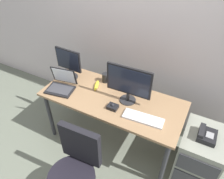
{
  "coord_description": "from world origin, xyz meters",
  "views": [
    {
      "loc": [
        0.84,
        -1.59,
        2.31
      ],
      "look_at": [
        0.0,
        0.0,
        0.86
      ],
      "focal_mm": 33.98,
      "sensor_mm": 36.0,
      "label": 1
    }
  ],
  "objects_px": {
    "office_chair": "(76,175)",
    "keyboard": "(143,118)",
    "trackball_mouse": "(113,107)",
    "banana": "(97,85)",
    "monitor_side": "(69,63)",
    "monitor_main": "(129,83)",
    "desk_phone": "(206,135)",
    "file_cabinet": "(198,155)",
    "laptop": "(62,85)",
    "coffee_mug": "(106,78)"
  },
  "relations": [
    {
      "from": "file_cabinet",
      "to": "trackball_mouse",
      "type": "xyz_separation_m",
      "value": [
        -0.95,
        -0.18,
        0.45
      ]
    },
    {
      "from": "file_cabinet",
      "to": "keyboard",
      "type": "xyz_separation_m",
      "value": [
        -0.61,
        -0.18,
        0.44
      ]
    },
    {
      "from": "office_chair",
      "to": "keyboard",
      "type": "relative_size",
      "value": 2.2
    },
    {
      "from": "desk_phone",
      "to": "trackball_mouse",
      "type": "height_order",
      "value": "trackball_mouse"
    },
    {
      "from": "trackball_mouse",
      "to": "banana",
      "type": "height_order",
      "value": "trackball_mouse"
    },
    {
      "from": "laptop",
      "to": "desk_phone",
      "type": "bearing_deg",
      "value": 5.03
    },
    {
      "from": "office_chair",
      "to": "banana",
      "type": "relative_size",
      "value": 4.85
    },
    {
      "from": "office_chair",
      "to": "monitor_main",
      "type": "relative_size",
      "value": 1.87
    },
    {
      "from": "file_cabinet",
      "to": "desk_phone",
      "type": "height_order",
      "value": "desk_phone"
    },
    {
      "from": "monitor_main",
      "to": "banana",
      "type": "xyz_separation_m",
      "value": [
        -0.43,
        0.05,
        -0.22
      ]
    },
    {
      "from": "monitor_main",
      "to": "coffee_mug",
      "type": "bearing_deg",
      "value": 153.36
    },
    {
      "from": "desk_phone",
      "to": "keyboard",
      "type": "relative_size",
      "value": 0.48
    },
    {
      "from": "laptop",
      "to": "monitor_main",
      "type": "bearing_deg",
      "value": 11.78
    },
    {
      "from": "trackball_mouse",
      "to": "banana",
      "type": "distance_m",
      "value": 0.42
    },
    {
      "from": "file_cabinet",
      "to": "monitor_main",
      "type": "bearing_deg",
      "value": 179.87
    },
    {
      "from": "office_chair",
      "to": "monitor_main",
      "type": "bearing_deg",
      "value": 80.95
    },
    {
      "from": "keyboard",
      "to": "coffee_mug",
      "type": "height_order",
      "value": "coffee_mug"
    },
    {
      "from": "monitor_main",
      "to": "trackball_mouse",
      "type": "bearing_deg",
      "value": -115.19
    },
    {
      "from": "trackball_mouse",
      "to": "office_chair",
      "type": "bearing_deg",
      "value": -94.13
    },
    {
      "from": "trackball_mouse",
      "to": "banana",
      "type": "xyz_separation_m",
      "value": [
        -0.35,
        0.24,
        -0.0
      ]
    },
    {
      "from": "banana",
      "to": "monitor_side",
      "type": "bearing_deg",
      "value": 178.16
    },
    {
      "from": "monitor_main",
      "to": "trackball_mouse",
      "type": "relative_size",
      "value": 4.49
    },
    {
      "from": "monitor_side",
      "to": "keyboard",
      "type": "xyz_separation_m",
      "value": [
        1.08,
        -0.25,
        -0.2
      ]
    },
    {
      "from": "monitor_main",
      "to": "monitor_side",
      "type": "xyz_separation_m",
      "value": [
        -0.82,
        0.07,
        -0.03
      ]
    },
    {
      "from": "desk_phone",
      "to": "trackball_mouse",
      "type": "relative_size",
      "value": 1.82
    },
    {
      "from": "desk_phone",
      "to": "coffee_mug",
      "type": "height_order",
      "value": "coffee_mug"
    },
    {
      "from": "office_chair",
      "to": "keyboard",
      "type": "distance_m",
      "value": 0.85
    },
    {
      "from": "coffee_mug",
      "to": "banana",
      "type": "xyz_separation_m",
      "value": [
        -0.05,
        -0.14,
        -0.04
      ]
    },
    {
      "from": "file_cabinet",
      "to": "office_chair",
      "type": "xyz_separation_m",
      "value": [
        -1.0,
        -0.85,
        0.1
      ]
    },
    {
      "from": "office_chair",
      "to": "banana",
      "type": "distance_m",
      "value": 1.02
    },
    {
      "from": "monitor_side",
      "to": "laptop",
      "type": "distance_m",
      "value": 0.29
    },
    {
      "from": "office_chair",
      "to": "monitor_main",
      "type": "height_order",
      "value": "monitor_main"
    },
    {
      "from": "monitor_main",
      "to": "keyboard",
      "type": "bearing_deg",
      "value": -35.82
    },
    {
      "from": "office_chair",
      "to": "trackball_mouse",
      "type": "height_order",
      "value": "office_chair"
    },
    {
      "from": "office_chair",
      "to": "laptop",
      "type": "distance_m",
      "value": 1.02
    },
    {
      "from": "trackball_mouse",
      "to": "coffee_mug",
      "type": "relative_size",
      "value": 0.93
    },
    {
      "from": "laptop",
      "to": "coffee_mug",
      "type": "xyz_separation_m",
      "value": [
        0.39,
        0.36,
        0.0
      ]
    },
    {
      "from": "keyboard",
      "to": "trackball_mouse",
      "type": "relative_size",
      "value": 3.81
    },
    {
      "from": "banana",
      "to": "monitor_main",
      "type": "bearing_deg",
      "value": -7.12
    },
    {
      "from": "desk_phone",
      "to": "monitor_side",
      "type": "relative_size",
      "value": 0.51
    },
    {
      "from": "file_cabinet",
      "to": "keyboard",
      "type": "height_order",
      "value": "keyboard"
    },
    {
      "from": "monitor_side",
      "to": "office_chair",
      "type": "bearing_deg",
      "value": -53.26
    },
    {
      "from": "file_cabinet",
      "to": "desk_phone",
      "type": "distance_m",
      "value": 0.35
    },
    {
      "from": "desk_phone",
      "to": "monitor_main",
      "type": "xyz_separation_m",
      "value": [
        -0.86,
        0.02,
        0.32
      ]
    },
    {
      "from": "desk_phone",
      "to": "monitor_main",
      "type": "bearing_deg",
      "value": 178.77
    },
    {
      "from": "desk_phone",
      "to": "office_chair",
      "type": "relative_size",
      "value": 0.22
    },
    {
      "from": "coffee_mug",
      "to": "file_cabinet",
      "type": "bearing_deg",
      "value": -8.87
    },
    {
      "from": "file_cabinet",
      "to": "monitor_main",
      "type": "height_order",
      "value": "monitor_main"
    },
    {
      "from": "coffee_mug",
      "to": "desk_phone",
      "type": "bearing_deg",
      "value": -9.66
    },
    {
      "from": "desk_phone",
      "to": "banana",
      "type": "height_order",
      "value": "banana"
    }
  ]
}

